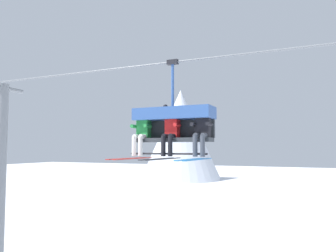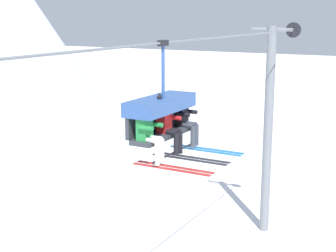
{
  "view_description": "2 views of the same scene",
  "coord_description": "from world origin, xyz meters",
  "px_view_note": "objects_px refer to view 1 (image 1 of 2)",
  "views": [
    {
      "loc": [
        1.65,
        -8.17,
        5.92
      ],
      "look_at": [
        -1.55,
        -0.94,
        6.45
      ],
      "focal_mm": 35.0,
      "sensor_mm": 36.0,
      "label": 1
    },
    {
      "loc": [
        -10.79,
        -6.06,
        8.64
      ],
      "look_at": [
        -1.6,
        -0.98,
        6.34
      ],
      "focal_mm": 55.0,
      "sensor_mm": 36.0,
      "label": 2
    }
  ],
  "objects_px": {
    "lift_tower_near": "(0,194)",
    "skier_black": "(202,130)",
    "skier_green": "(141,132)",
    "skier_red": "(170,130)",
    "chairlift_chair": "(174,120)"
  },
  "relations": [
    {
      "from": "skier_green",
      "to": "skier_red",
      "type": "relative_size",
      "value": 1.0
    },
    {
      "from": "lift_tower_near",
      "to": "skier_red",
      "type": "xyz_separation_m",
      "value": [
        6.88,
        -0.92,
        2.02
      ]
    },
    {
      "from": "skier_black",
      "to": "skier_red",
      "type": "bearing_deg",
      "value": 179.51
    },
    {
      "from": "skier_green",
      "to": "skier_red",
      "type": "distance_m",
      "value": 0.79
    },
    {
      "from": "skier_green",
      "to": "skier_red",
      "type": "bearing_deg",
      "value": 0.5
    },
    {
      "from": "chairlift_chair",
      "to": "skier_red",
      "type": "distance_m",
      "value": 0.35
    },
    {
      "from": "lift_tower_near",
      "to": "skier_black",
      "type": "bearing_deg",
      "value": -6.91
    },
    {
      "from": "skier_black",
      "to": "lift_tower_near",
      "type": "bearing_deg",
      "value": 173.09
    },
    {
      "from": "skier_green",
      "to": "skier_black",
      "type": "height_order",
      "value": "same"
    },
    {
      "from": "skier_red",
      "to": "skier_green",
      "type": "bearing_deg",
      "value": -179.5
    },
    {
      "from": "chairlift_chair",
      "to": "skier_red",
      "type": "bearing_deg",
      "value": -90.89
    },
    {
      "from": "lift_tower_near",
      "to": "skier_green",
      "type": "xyz_separation_m",
      "value": [
        6.09,
        -0.93,
        2.0
      ]
    },
    {
      "from": "lift_tower_near",
      "to": "skier_black",
      "type": "height_order",
      "value": "lift_tower_near"
    },
    {
      "from": "lift_tower_near",
      "to": "chairlift_chair",
      "type": "height_order",
      "value": "lift_tower_near"
    },
    {
      "from": "skier_red",
      "to": "skier_black",
      "type": "relative_size",
      "value": 1.0
    }
  ]
}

